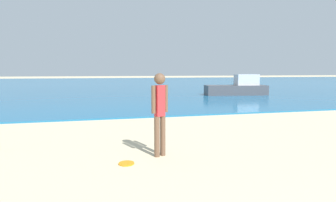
# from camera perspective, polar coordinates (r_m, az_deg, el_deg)

# --- Properties ---
(water) EXTENTS (160.00, 60.00, 0.06)m
(water) POSITION_cam_1_polar(r_m,az_deg,el_deg) (40.09, -10.78, 3.69)
(water) COLOR #1E6B9E
(water) RESTS_ON ground
(person_standing) EXTENTS (0.37, 0.23, 1.72)m
(person_standing) POSITION_cam_1_polar(r_m,az_deg,el_deg) (5.56, -1.74, -1.80)
(person_standing) COLOR brown
(person_standing) RESTS_ON ground
(frisbee) EXTENTS (0.30, 0.30, 0.03)m
(frisbee) POSITION_cam_1_polar(r_m,az_deg,el_deg) (5.35, -8.72, -12.81)
(frisbee) COLOR orange
(frisbee) RESTS_ON ground
(boat_near) EXTENTS (4.50, 2.01, 1.48)m
(boat_near) POSITION_cam_1_polar(r_m,az_deg,el_deg) (20.19, 14.46, 2.70)
(boat_near) COLOR #4C4C51
(boat_near) RESTS_ON water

